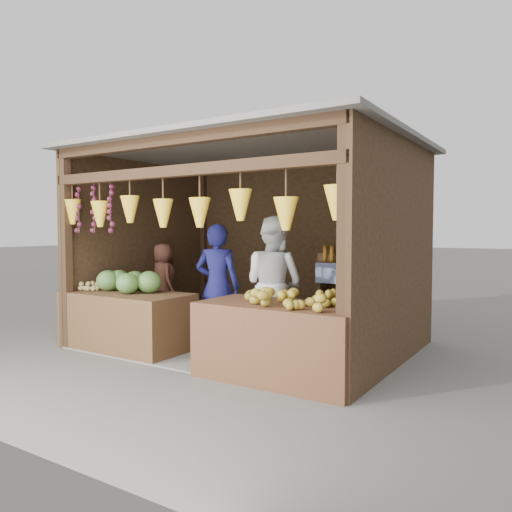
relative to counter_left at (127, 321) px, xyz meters
The scene contains 12 objects.
ground 1.67m from the counter_left, 40.86° to the left, with size 80.00×80.00×0.00m, color #514F49.
stall_structure 2.04m from the counter_left, 40.48° to the left, with size 4.30×3.30×2.66m.
back_shelf 3.31m from the counter_left, 45.84° to the left, with size 1.25×0.32×1.32m.
counter_left is the anchor object (origin of this frame).
counter_right 2.36m from the counter_left, ahead, with size 1.75×0.85×0.79m, color #4E2D1A.
stool 1.13m from the counter_left, 107.93° to the left, with size 0.28×0.28×0.27m, color black.
man_standing 1.26m from the counter_left, 34.39° to the left, with size 0.60×0.39×1.64m, color #15154E.
woman_standing 1.98m from the counter_left, 27.62° to the left, with size 0.84×0.65×1.73m, color silver.
vendor_seated 1.19m from the counter_left, 107.93° to the left, with size 0.53×0.35×1.09m, color #562F22.
melon_pile 0.54m from the counter_left, 124.22° to the left, with size 1.00×0.50×0.32m, color #154713, non-canonical shape.
tanfruit_pile 0.72m from the counter_left, behind, with size 0.34×0.40×0.13m, color tan, non-canonical shape.
mango_pile 2.48m from the counter_left, ahead, with size 1.40×0.64×0.22m, color orange, non-canonical shape.
Camera 1 is at (3.65, -5.61, 1.56)m, focal length 35.00 mm.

